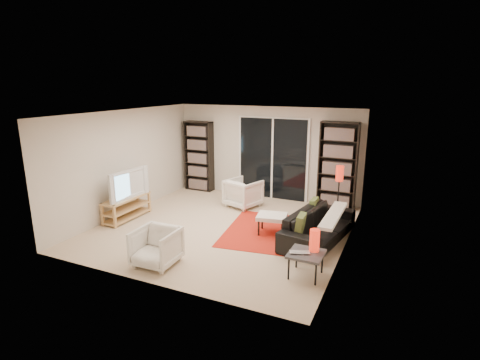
# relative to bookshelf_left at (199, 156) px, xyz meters

# --- Properties ---
(floor) EXTENTS (5.00, 5.00, 0.00)m
(floor) POSITION_rel_bookshelf_left_xyz_m (1.95, -2.33, -0.98)
(floor) COLOR beige
(floor) RESTS_ON ground
(wall_back) EXTENTS (5.00, 0.02, 2.40)m
(wall_back) POSITION_rel_bookshelf_left_xyz_m (1.95, 0.17, 0.22)
(wall_back) COLOR beige
(wall_back) RESTS_ON ground
(wall_front) EXTENTS (5.00, 0.02, 2.40)m
(wall_front) POSITION_rel_bookshelf_left_xyz_m (1.95, -4.83, 0.22)
(wall_front) COLOR beige
(wall_front) RESTS_ON ground
(wall_left) EXTENTS (0.02, 5.00, 2.40)m
(wall_left) POSITION_rel_bookshelf_left_xyz_m (-0.55, -2.33, 0.22)
(wall_left) COLOR beige
(wall_left) RESTS_ON ground
(wall_right) EXTENTS (0.02, 5.00, 2.40)m
(wall_right) POSITION_rel_bookshelf_left_xyz_m (4.45, -2.33, 0.22)
(wall_right) COLOR beige
(wall_right) RESTS_ON ground
(ceiling) EXTENTS (5.00, 5.00, 0.02)m
(ceiling) POSITION_rel_bookshelf_left_xyz_m (1.95, -2.33, 1.42)
(ceiling) COLOR white
(ceiling) RESTS_ON wall_back
(sliding_door) EXTENTS (1.92, 0.08, 2.16)m
(sliding_door) POSITION_rel_bookshelf_left_xyz_m (2.15, 0.13, 0.07)
(sliding_door) COLOR white
(sliding_door) RESTS_ON ground
(bookshelf_left) EXTENTS (0.80, 0.30, 1.95)m
(bookshelf_left) POSITION_rel_bookshelf_left_xyz_m (0.00, 0.00, 0.00)
(bookshelf_left) COLOR black
(bookshelf_left) RESTS_ON ground
(bookshelf_right) EXTENTS (0.90, 0.30, 2.10)m
(bookshelf_right) POSITION_rel_bookshelf_left_xyz_m (3.85, -0.00, 0.07)
(bookshelf_right) COLOR black
(bookshelf_right) RESTS_ON ground
(tv_stand) EXTENTS (0.40, 1.24, 0.50)m
(tv_stand) POSITION_rel_bookshelf_left_xyz_m (-0.28, -2.74, -0.71)
(tv_stand) COLOR tan
(tv_stand) RESTS_ON floor
(tv) EXTENTS (0.25, 1.12, 0.64)m
(tv) POSITION_rel_bookshelf_left_xyz_m (-0.26, -2.74, -0.15)
(tv) COLOR black
(tv) RESTS_ON tv_stand
(rug) EXTENTS (1.86, 2.33, 0.01)m
(rug) POSITION_rel_bookshelf_left_xyz_m (2.83, -2.14, -0.97)
(rug) COLOR red
(rug) RESTS_ON floor
(sofa) EXTENTS (1.13, 2.15, 0.60)m
(sofa) POSITION_rel_bookshelf_left_xyz_m (3.93, -2.15, -0.68)
(sofa) COLOR black
(sofa) RESTS_ON floor
(armchair_back) EXTENTS (0.93, 0.95, 0.69)m
(armchair_back) POSITION_rel_bookshelf_left_xyz_m (1.76, -0.87, -0.63)
(armchair_back) COLOR white
(armchair_back) RESTS_ON floor
(armchair_front) EXTENTS (0.70, 0.72, 0.64)m
(armchair_front) POSITION_rel_bookshelf_left_xyz_m (1.68, -4.28, -0.66)
(armchair_front) COLOR white
(armchair_front) RESTS_ON floor
(ottoman) EXTENTS (0.66, 0.58, 0.40)m
(ottoman) POSITION_rel_bookshelf_left_xyz_m (2.99, -2.21, -0.63)
(ottoman) COLOR white
(ottoman) RESTS_ON floor
(side_table) EXTENTS (0.54, 0.54, 0.40)m
(side_table) POSITION_rel_bookshelf_left_xyz_m (4.07, -3.62, -0.62)
(side_table) COLOR #403F43
(side_table) RESTS_ON floor
(laptop) EXTENTS (0.36, 0.30, 0.02)m
(laptop) POSITION_rel_bookshelf_left_xyz_m (3.99, -3.72, -0.56)
(laptop) COLOR silver
(laptop) RESTS_ON side_table
(table_lamp) EXTENTS (0.16, 0.16, 0.36)m
(table_lamp) POSITION_rel_bookshelf_left_xyz_m (4.16, -3.49, -0.40)
(table_lamp) COLOR red
(table_lamp) RESTS_ON side_table
(floor_lamp) EXTENTS (0.19, 0.19, 1.24)m
(floor_lamp) POSITION_rel_bookshelf_left_xyz_m (4.05, -0.87, -0.04)
(floor_lamp) COLOR black
(floor_lamp) RESTS_ON floor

